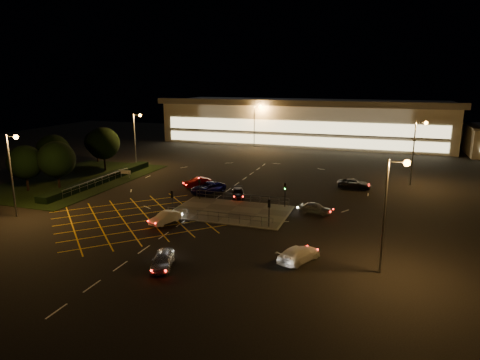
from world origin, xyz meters
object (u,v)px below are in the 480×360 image
(signal_sw, at_px, (172,198))
(signal_nw, at_px, (199,183))
(car_near_silver, at_px, (163,260))
(signal_se, at_px, (269,207))
(car_far_dkgrey, at_px, (238,193))
(car_east_grey, at_px, (354,184))
(car_approach_white, at_px, (299,254))
(car_right_silver, at_px, (315,208))
(signal_ne, at_px, (285,190))
(car_queue_white, at_px, (165,218))
(car_left_blue, at_px, (208,188))
(car_circ_red, at_px, (197,182))

(signal_sw, height_order, signal_nw, same)
(signal_sw, relative_size, car_near_silver, 0.74)
(signal_se, distance_m, car_far_dkgrey, 13.00)
(signal_nw, height_order, car_far_dkgrey, signal_nw)
(car_east_grey, height_order, car_approach_white, car_approach_white)
(car_east_grey, bearing_deg, car_near_silver, 156.98)
(car_far_dkgrey, distance_m, car_right_silver, 12.02)
(signal_se, relative_size, signal_ne, 1.00)
(car_near_silver, xyz_separation_m, car_queue_white, (-5.48, 10.69, -0.06))
(car_queue_white, distance_m, car_left_blue, 13.95)
(signal_nw, height_order, car_left_blue, signal_nw)
(signal_nw, relative_size, car_queue_white, 0.78)
(signal_sw, relative_size, car_left_blue, 0.56)
(signal_nw, relative_size, car_approach_white, 0.65)
(car_approach_white, bearing_deg, car_left_blue, -22.07)
(car_approach_white, bearing_deg, car_queue_white, 8.12)
(signal_sw, bearing_deg, car_approach_white, 155.05)
(car_queue_white, distance_m, car_right_silver, 18.31)
(car_queue_white, xyz_separation_m, car_circ_red, (-3.46, 16.74, 0.04))
(car_near_silver, xyz_separation_m, car_left_blue, (-6.05, 24.63, 0.05))
(car_near_silver, distance_m, car_approach_white, 12.31)
(car_queue_white, bearing_deg, car_left_blue, 110.64)
(signal_se, distance_m, car_approach_white, 9.42)
(car_circ_red, xyz_separation_m, car_east_grey, (22.99, 6.62, -0.01))
(car_near_silver, distance_m, car_queue_white, 12.02)
(car_queue_white, height_order, car_right_silver, car_right_silver)
(signal_sw, distance_m, car_approach_white, 18.72)
(signal_se, xyz_separation_m, car_approach_white, (4.91, -7.87, -1.67))
(car_circ_red, height_order, car_east_grey, car_circ_red)
(car_queue_white, relative_size, car_east_grey, 0.80)
(signal_nw, height_order, signal_ne, same)
(car_queue_white, xyz_separation_m, car_right_silver, (15.84, 9.19, 0.02))
(signal_nw, height_order, car_east_grey, signal_nw)
(car_far_dkgrey, bearing_deg, signal_sw, -134.32)
(signal_sw, bearing_deg, car_near_silver, 113.76)
(signal_sw, height_order, car_near_silver, signal_sw)
(car_circ_red, relative_size, car_east_grey, 0.86)
(signal_sw, distance_m, car_far_dkgrey, 11.76)
(car_queue_white, bearing_deg, car_far_dkgrey, 89.43)
(car_far_dkgrey, xyz_separation_m, car_right_silver, (11.40, -3.82, 0.06))
(signal_ne, height_order, car_far_dkgrey, signal_ne)
(car_near_silver, relative_size, car_approach_white, 0.88)
(car_queue_white, distance_m, car_approach_white, 17.52)
(signal_se, distance_m, car_east_grey, 22.45)
(car_east_grey, bearing_deg, signal_se, 159.00)
(signal_sw, xyz_separation_m, car_left_blue, (-0.30, 11.56, -1.59))
(car_far_dkgrey, height_order, car_circ_red, car_circ_red)
(car_near_silver, height_order, car_east_grey, car_near_silver)
(car_far_dkgrey, height_order, car_east_grey, car_east_grey)
(car_queue_white, xyz_separation_m, car_far_dkgrey, (4.44, 13.01, -0.04))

